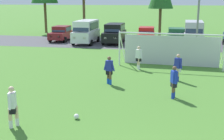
{
  "coord_description": "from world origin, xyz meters",
  "views": [
    {
      "loc": [
        0.71,
        -6.71,
        4.87
      ],
      "look_at": [
        -2.06,
        8.35,
        1.2
      ],
      "focal_mm": 48.06,
      "sensor_mm": 36.0,
      "label": 1
    }
  ],
  "objects_px": {
    "player_defender_far": "(13,107)",
    "parked_car_slot_center_right": "(176,36)",
    "player_striker_near": "(178,68)",
    "parked_car_slot_center_left": "(115,33)",
    "parked_car_slot_far_left": "(62,33)",
    "parked_car_slot_left": "(86,31)",
    "player_winger_left": "(174,82)",
    "parked_car_slot_right": "(194,32)",
    "soccer_goal": "(171,48)",
    "soccer_ball": "(76,116)",
    "player_winger_right": "(139,58)",
    "player_trailing_back": "(109,70)",
    "parked_car_slot_center": "(146,35)",
    "street_lamp": "(201,6)"
  },
  "relations": [
    {
      "from": "parked_car_slot_far_left",
      "to": "parked_car_slot_right",
      "type": "xyz_separation_m",
      "value": [
        14.9,
        -0.62,
        0.47
      ]
    },
    {
      "from": "player_winger_left",
      "to": "player_winger_right",
      "type": "xyz_separation_m",
      "value": [
        -2.32,
        5.91,
        0.0
      ]
    },
    {
      "from": "soccer_ball",
      "to": "player_winger_right",
      "type": "height_order",
      "value": "player_winger_right"
    },
    {
      "from": "parked_car_slot_center",
      "to": "parked_car_slot_right",
      "type": "distance_m",
      "value": 5.17
    },
    {
      "from": "player_winger_right",
      "to": "parked_car_slot_center_left",
      "type": "distance_m",
      "value": 12.65
    },
    {
      "from": "soccer_goal",
      "to": "parked_car_slot_center_right",
      "type": "bearing_deg",
      "value": 86.43
    },
    {
      "from": "player_defender_far",
      "to": "parked_car_slot_far_left",
      "type": "distance_m",
      "value": 24.3
    },
    {
      "from": "player_striker_near",
      "to": "player_defender_far",
      "type": "distance_m",
      "value": 10.21
    },
    {
      "from": "parked_car_slot_center_left",
      "to": "player_winger_right",
      "type": "bearing_deg",
      "value": -72.41
    },
    {
      "from": "player_defender_far",
      "to": "player_winger_left",
      "type": "bearing_deg",
      "value": 37.16
    },
    {
      "from": "player_striker_near",
      "to": "parked_car_slot_right",
      "type": "bearing_deg",
      "value": 82.2
    },
    {
      "from": "soccer_ball",
      "to": "player_trailing_back",
      "type": "bearing_deg",
      "value": 86.22
    },
    {
      "from": "player_winger_left",
      "to": "parked_car_slot_right",
      "type": "distance_m",
      "value": 18.32
    },
    {
      "from": "parked_car_slot_far_left",
      "to": "parked_car_slot_center",
      "type": "xyz_separation_m",
      "value": [
        9.86,
        0.43,
        0.0
      ]
    },
    {
      "from": "player_striker_near",
      "to": "parked_car_slot_center_right",
      "type": "height_order",
      "value": "parked_car_slot_center_right"
    },
    {
      "from": "soccer_ball",
      "to": "parked_car_slot_center",
      "type": "relative_size",
      "value": 0.05
    },
    {
      "from": "parked_car_slot_far_left",
      "to": "parked_car_slot_left",
      "type": "height_order",
      "value": "parked_car_slot_left"
    },
    {
      "from": "player_striker_near",
      "to": "parked_car_slot_right",
      "type": "distance_m",
      "value": 15.02
    },
    {
      "from": "player_striker_near",
      "to": "street_lamp",
      "type": "bearing_deg",
      "value": 78.13
    },
    {
      "from": "soccer_goal",
      "to": "parked_car_slot_center_left",
      "type": "distance_m",
      "value": 12.09
    },
    {
      "from": "player_striker_near",
      "to": "parked_car_slot_center_left",
      "type": "relative_size",
      "value": 0.35
    },
    {
      "from": "soccer_goal",
      "to": "player_winger_left",
      "type": "xyz_separation_m",
      "value": [
        0.13,
        -7.47,
        -0.47
      ]
    },
    {
      "from": "player_striker_near",
      "to": "parked_car_slot_center_right",
      "type": "relative_size",
      "value": 0.39
    },
    {
      "from": "parked_car_slot_center_right",
      "to": "street_lamp",
      "type": "xyz_separation_m",
      "value": [
        1.81,
        -5.32,
        3.37
      ]
    },
    {
      "from": "player_winger_right",
      "to": "street_lamp",
      "type": "distance_m",
      "value": 9.35
    },
    {
      "from": "player_defender_far",
      "to": "parked_car_slot_center_right",
      "type": "relative_size",
      "value": 0.39
    },
    {
      "from": "parked_car_slot_center_left",
      "to": "street_lamp",
      "type": "height_order",
      "value": "street_lamp"
    },
    {
      "from": "soccer_goal",
      "to": "parked_car_slot_left",
      "type": "height_order",
      "value": "soccer_goal"
    },
    {
      "from": "parked_car_slot_far_left",
      "to": "parked_car_slot_right",
      "type": "distance_m",
      "value": 14.92
    },
    {
      "from": "parked_car_slot_center",
      "to": "soccer_ball",
      "type": "bearing_deg",
      "value": -93.17
    },
    {
      "from": "player_winger_right",
      "to": "soccer_ball",
      "type": "bearing_deg",
      "value": -100.04
    },
    {
      "from": "soccer_goal",
      "to": "player_trailing_back",
      "type": "height_order",
      "value": "soccer_goal"
    },
    {
      "from": "soccer_ball",
      "to": "soccer_goal",
      "type": "bearing_deg",
      "value": 70.63
    },
    {
      "from": "soccer_goal",
      "to": "parked_car_slot_right",
      "type": "distance_m",
      "value": 10.97
    },
    {
      "from": "soccer_goal",
      "to": "parked_car_slot_far_left",
      "type": "relative_size",
      "value": 1.79
    },
    {
      "from": "parked_car_slot_center",
      "to": "parked_car_slot_center_right",
      "type": "xyz_separation_m",
      "value": [
        3.28,
        -0.66,
        0.0
      ]
    },
    {
      "from": "soccer_ball",
      "to": "parked_car_slot_right",
      "type": "distance_m",
      "value": 22.55
    },
    {
      "from": "player_winger_left",
      "to": "player_trailing_back",
      "type": "distance_m",
      "value": 4.08
    },
    {
      "from": "player_defender_far",
      "to": "parked_car_slot_center_left",
      "type": "height_order",
      "value": "parked_car_slot_center_left"
    },
    {
      "from": "parked_car_slot_center",
      "to": "parked_car_slot_right",
      "type": "bearing_deg",
      "value": -11.74
    },
    {
      "from": "player_winger_left",
      "to": "parked_car_slot_right",
      "type": "relative_size",
      "value": 0.33
    },
    {
      "from": "player_trailing_back",
      "to": "street_lamp",
      "type": "bearing_deg",
      "value": 62.19
    },
    {
      "from": "street_lamp",
      "to": "parked_car_slot_center_left",
      "type": "bearing_deg",
      "value": 150.93
    },
    {
      "from": "parked_car_slot_center",
      "to": "player_defender_far",
      "type": "bearing_deg",
      "value": -98.14
    },
    {
      "from": "player_winger_right",
      "to": "parked_car_slot_right",
      "type": "relative_size",
      "value": 0.33
    },
    {
      "from": "parked_car_slot_center_left",
      "to": "soccer_ball",
      "type": "bearing_deg",
      "value": -84.24
    },
    {
      "from": "parked_car_slot_far_left",
      "to": "player_trailing_back",
      "type": "bearing_deg",
      "value": -62.11
    },
    {
      "from": "player_defender_far",
      "to": "parked_car_slot_right",
      "type": "xyz_separation_m",
      "value": [
        8.45,
        22.81,
        0.52
      ]
    },
    {
      "from": "player_winger_left",
      "to": "parked_car_slot_center_right",
      "type": "height_order",
      "value": "parked_car_slot_center_right"
    },
    {
      "from": "soccer_ball",
      "to": "player_defender_far",
      "type": "distance_m",
      "value": 2.56
    }
  ]
}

